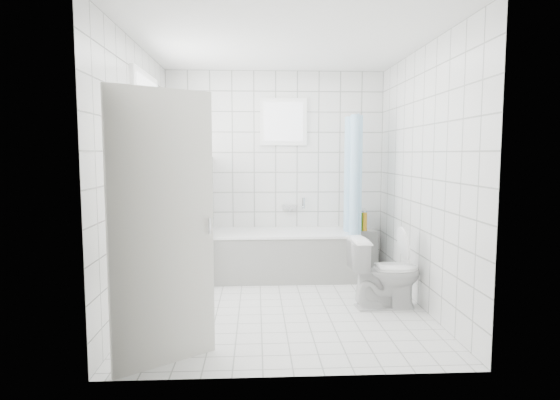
{
  "coord_description": "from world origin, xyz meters",
  "views": [
    {
      "loc": [
        -0.26,
        -4.6,
        1.54
      ],
      "look_at": [
        -0.0,
        0.35,
        1.05
      ],
      "focal_mm": 30.0,
      "sensor_mm": 36.0,
      "label": 1
    }
  ],
  "objects": [
    {
      "name": "ledge_bottles",
      "position": [
        1.13,
        1.35,
        0.67
      ],
      "size": [
        0.15,
        0.17,
        0.24
      ],
      "color": "blue",
      "rests_on": "tiled_ledge"
    },
    {
      "name": "wall_left",
      "position": [
        -1.4,
        0.0,
        1.3
      ],
      "size": [
        0.02,
        3.0,
        2.6
      ],
      "primitive_type": "cube",
      "color": "white",
      "rests_on": "ground"
    },
    {
      "name": "bathtub",
      "position": [
        0.08,
        1.12,
        0.29
      ],
      "size": [
        1.81,
        0.77,
        0.58
      ],
      "color": "white",
      "rests_on": "ground"
    },
    {
      "name": "ceiling",
      "position": [
        0.0,
        0.0,
        2.6
      ],
      "size": [
        3.0,
        3.0,
        0.0
      ],
      "primitive_type": "plane",
      "rotation": [
        3.14,
        0.0,
        0.0
      ],
      "color": "white",
      "rests_on": "ground"
    },
    {
      "name": "wall_right",
      "position": [
        1.4,
        0.0,
        1.3
      ],
      "size": [
        0.02,
        3.0,
        2.6
      ],
      "primitive_type": "cube",
      "color": "white",
      "rests_on": "ground"
    },
    {
      "name": "wall_front",
      "position": [
        0.0,
        -1.5,
        1.3
      ],
      "size": [
        2.8,
        0.02,
        2.6
      ],
      "primitive_type": "cube",
      "color": "white",
      "rests_on": "ground"
    },
    {
      "name": "tiled_ledge",
      "position": [
        1.11,
        1.38,
        0.28
      ],
      "size": [
        0.4,
        0.24,
        0.55
      ],
      "primitive_type": "cube",
      "color": "white",
      "rests_on": "ground"
    },
    {
      "name": "window_back",
      "position": [
        0.1,
        1.46,
        1.95
      ],
      "size": [
        0.5,
        0.01,
        0.5
      ],
      "primitive_type": "cube",
      "color": "white",
      "rests_on": "wall_back"
    },
    {
      "name": "toilet",
      "position": [
        1.03,
        -0.07,
        0.36
      ],
      "size": [
        0.72,
        0.44,
        0.71
      ],
      "primitive_type": "imported",
      "rotation": [
        0.0,
        0.0,
        1.63
      ],
      "color": "white",
      "rests_on": "ground"
    },
    {
      "name": "door",
      "position": [
        -0.92,
        -1.25,
        1.0
      ],
      "size": [
        0.67,
        0.5,
        2.0
      ],
      "primitive_type": "cube",
      "rotation": [
        0.0,
        0.0,
        -0.95
      ],
      "color": "silver",
      "rests_on": "ground"
    },
    {
      "name": "sill_bottles",
      "position": [
        -1.3,
        0.15,
        1.01
      ],
      "size": [
        0.14,
        0.75,
        0.27
      ],
      "color": "#D76DDA",
      "rests_on": "window_sill"
    },
    {
      "name": "window_left",
      "position": [
        -1.35,
        0.3,
        1.6
      ],
      "size": [
        0.01,
        0.9,
        1.4
      ],
      "primitive_type": "cube",
      "color": "white",
      "rests_on": "wall_left"
    },
    {
      "name": "shower_curtain",
      "position": [
        0.92,
        0.97,
        1.1
      ],
      "size": [
        0.14,
        0.48,
        1.78
      ],
      "primitive_type": null,
      "color": "#499FD8",
      "rests_on": "curtain_rod"
    },
    {
      "name": "tub_faucet",
      "position": [
        0.18,
        1.46,
        0.85
      ],
      "size": [
        0.18,
        0.06,
        0.06
      ],
      "primitive_type": "cube",
      "color": "silver",
      "rests_on": "wall_back"
    },
    {
      "name": "window_sill",
      "position": [
        -1.31,
        0.3,
        0.86
      ],
      "size": [
        0.18,
        1.02,
        0.08
      ],
      "primitive_type": "cube",
      "color": "white",
      "rests_on": "wall_left"
    },
    {
      "name": "partition_wall",
      "position": [
        -0.89,
        1.07,
        0.75
      ],
      "size": [
        0.15,
        0.85,
        1.5
      ],
      "primitive_type": "cube",
      "color": "white",
      "rests_on": "ground"
    },
    {
      "name": "ground",
      "position": [
        0.0,
        0.0,
        0.0
      ],
      "size": [
        3.0,
        3.0,
        0.0
      ],
      "primitive_type": "plane",
      "color": "white",
      "rests_on": "ground"
    },
    {
      "name": "wall_back",
      "position": [
        0.0,
        1.5,
        1.3
      ],
      "size": [
        2.8,
        0.02,
        2.6
      ],
      "primitive_type": "cube",
      "color": "white",
      "rests_on": "ground"
    },
    {
      "name": "curtain_rod",
      "position": [
        0.92,
        1.1,
        2.0
      ],
      "size": [
        0.02,
        0.8,
        0.02
      ],
      "primitive_type": "cylinder",
      "rotation": [
        1.57,
        0.0,
        0.0
      ],
      "color": "silver",
      "rests_on": "wall_back"
    }
  ]
}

